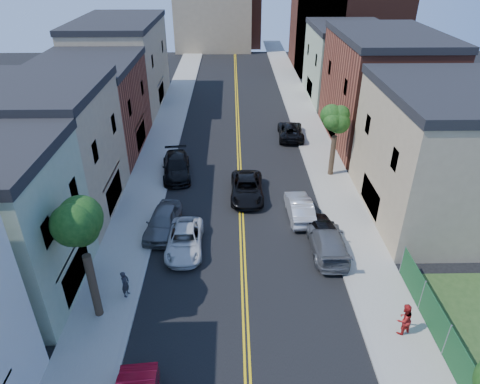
{
  "coord_description": "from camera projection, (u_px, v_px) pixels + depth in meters",
  "views": [
    {
      "loc": [
        -0.6,
        -2.78,
        17.41
      ],
      "look_at": [
        -0.1,
        23.78,
        2.0
      ],
      "focal_mm": 31.88,
      "sensor_mm": 36.0,
      "label": 1
    }
  ],
  "objects": [
    {
      "name": "backdrop_center",
      "position": [
        234.0,
        19.0,
        83.02
      ],
      "size": [
        10.0,
        8.0,
        10.0
      ],
      "primitive_type": "cube",
      "color": "brown",
      "rests_on": "ground"
    },
    {
      "name": "tree_right_far",
      "position": [
        338.0,
        112.0,
        34.34
      ],
      "size": [
        4.4,
        4.4,
        8.03
      ],
      "color": "#332519",
      "rests_on": "sidewalk_right"
    },
    {
      "name": "bldg_left_tan_far",
      "position": [
        122.0,
        66.0,
        51.78
      ],
      "size": [
        9.0,
        16.0,
        9.5
      ],
      "primitive_type": "cube",
      "color": "#998466",
      "rests_on": "ground"
    },
    {
      "name": "bldg_left_brick",
      "position": [
        90.0,
        110.0,
        40.05
      ],
      "size": [
        9.0,
        12.0,
        8.0
      ],
      "primitive_type": "cube",
      "color": "brown",
      "rests_on": "ground"
    },
    {
      "name": "pedestrian_left",
      "position": [
        125.0,
        284.0,
        23.86
      ],
      "size": [
        0.54,
        0.69,
        1.65
      ],
      "primitive_type": "imported",
      "rotation": [
        0.0,
        0.0,
        1.3
      ],
      "color": "#222128",
      "rests_on": "sidewalk_left"
    },
    {
      "name": "sidewalk_left",
      "position": [
        164.0,
        132.0,
        45.58
      ],
      "size": [
        3.2,
        100.0,
        0.15
      ],
      "primitive_type": "cube",
      "color": "gray",
      "rests_on": "ground"
    },
    {
      "name": "grey_car_left",
      "position": [
        163.0,
        221.0,
        29.54
      ],
      "size": [
        2.54,
        5.09,
        1.66
      ],
      "primitive_type": "imported",
      "rotation": [
        0.0,
        0.0,
        -0.12
      ],
      "color": "#52555A",
      "rests_on": "ground"
    },
    {
      "name": "grey_car_right",
      "position": [
        328.0,
        241.0,
        27.59
      ],
      "size": [
        2.26,
        5.47,
        1.58
      ],
      "primitive_type": "imported",
      "rotation": [
        0.0,
        0.0,
        3.13
      ],
      "color": "#53555A",
      "rests_on": "ground"
    },
    {
      "name": "bldg_right_tan",
      "position": [
        440.0,
        158.0,
        29.88
      ],
      "size": [
        9.0,
        12.0,
        9.0
      ],
      "primitive_type": "cube",
      "color": "#998466",
      "rests_on": "ground"
    },
    {
      "name": "church",
      "position": [
        341.0,
        21.0,
        65.79
      ],
      "size": [
        16.2,
        14.2,
        22.6
      ],
      "color": "#4C2319",
      "rests_on": "ground"
    },
    {
      "name": "white_pickup",
      "position": [
        185.0,
        240.0,
        27.85
      ],
      "size": [
        2.42,
        5.07,
        1.4
      ],
      "primitive_type": "imported",
      "rotation": [
        0.0,
        0.0,
        0.02
      ],
      "color": "beige",
      "rests_on": "ground"
    },
    {
      "name": "silver_car_right",
      "position": [
        299.0,
        208.0,
        31.18
      ],
      "size": [
        1.82,
        4.77,
        1.55
      ],
      "primitive_type": "imported",
      "rotation": [
        0.0,
        0.0,
        3.18
      ],
      "color": "#B7B9BF",
      "rests_on": "ground"
    },
    {
      "name": "sidewalk_right",
      "position": [
        311.0,
        131.0,
        45.84
      ],
      "size": [
        3.2,
        100.0,
        0.15
      ],
      "primitive_type": "cube",
      "color": "gray",
      "rests_on": "ground"
    },
    {
      "name": "bldg_left_tan_near",
      "position": [
        45.0,
        155.0,
        30.28
      ],
      "size": [
        9.0,
        10.0,
        9.0
      ],
      "primitive_type": "cube",
      "color": "#998466",
      "rests_on": "ground"
    },
    {
      "name": "black_car_right",
      "position": [
        323.0,
        230.0,
        28.82
      ],
      "size": [
        2.19,
        4.5,
        1.48
      ],
      "primitive_type": "imported",
      "rotation": [
        0.0,
        0.0,
        3.25
      ],
      "color": "black",
      "rests_on": "ground"
    },
    {
      "name": "curb_right",
      "position": [
        295.0,
        131.0,
        45.81
      ],
      "size": [
        0.3,
        100.0,
        0.15
      ],
      "primitive_type": "cube",
      "color": "gray",
      "rests_on": "ground"
    },
    {
      "name": "black_car_left",
      "position": [
        176.0,
        167.0,
        36.86
      ],
      "size": [
        2.97,
        5.9,
        1.64
      ],
      "primitive_type": "imported",
      "rotation": [
        0.0,
        0.0,
        0.12
      ],
      "color": "black",
      "rests_on": "ground"
    },
    {
      "name": "curb_left",
      "position": [
        181.0,
        132.0,
        45.61
      ],
      "size": [
        0.3,
        100.0,
        0.15
      ],
      "primitive_type": "cube",
      "color": "gray",
      "rests_on": "ground"
    },
    {
      "name": "black_suv_lane",
      "position": [
        247.0,
        188.0,
        33.7
      ],
      "size": [
        2.61,
        5.52,
        1.52
      ],
      "primitive_type": "imported",
      "rotation": [
        0.0,
        0.0,
        -0.01
      ],
      "color": "black",
      "rests_on": "ground"
    },
    {
      "name": "bldg_right_palegrn",
      "position": [
        346.0,
        65.0,
        54.22
      ],
      "size": [
        9.0,
        12.0,
        8.5
      ],
      "primitive_type": "cube",
      "color": "gray",
      "rests_on": "ground"
    },
    {
      "name": "fence_right",
      "position": [
        461.0,
        368.0,
        18.97
      ],
      "size": [
        0.04,
        15.0,
        1.9
      ],
      "primitive_type": "cube",
      "color": "#143F1E",
      "rests_on": "sidewalk_right"
    },
    {
      "name": "pedestrian_right",
      "position": [
        404.0,
        319.0,
        21.48
      ],
      "size": [
        1.11,
        1.01,
        1.85
      ],
      "primitive_type": "imported",
      "rotation": [
        0.0,
        0.0,
        3.56
      ],
      "color": "#A61A19",
      "rests_on": "sidewalk_right"
    },
    {
      "name": "tree_left_mid",
      "position": [
        77.0,
        214.0,
        19.83
      ],
      "size": [
        5.2,
        5.2,
        9.29
      ],
      "color": "#332519",
      "rests_on": "sidewalk_left"
    },
    {
      "name": "dark_car_right_far",
      "position": [
        291.0,
        131.0,
        44.21
      ],
      "size": [
        2.75,
        5.51,
        1.5
      ],
      "primitive_type": "imported",
      "rotation": [
        0.0,
        0.0,
        3.09
      ],
      "color": "black",
      "rests_on": "ground"
    },
    {
      "name": "backdrop_left",
      "position": [
        213.0,
        16.0,
        78.99
      ],
      "size": [
        14.0,
        8.0,
        12.0
      ],
      "primitive_type": "cube",
      "color": "#998466",
      "rests_on": "ground"
    },
    {
      "name": "bldg_right_brick",
      "position": [
        381.0,
        92.0,
        41.74
      ],
      "size": [
        9.0,
        14.0,
        10.0
      ],
      "primitive_type": "cube",
      "color": "brown",
      "rests_on": "ground"
    }
  ]
}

